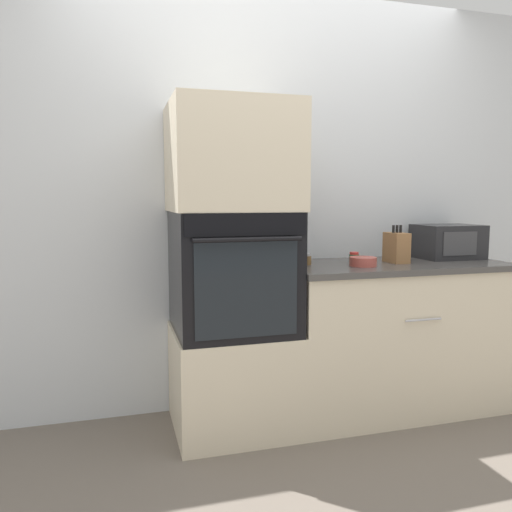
{
  "coord_description": "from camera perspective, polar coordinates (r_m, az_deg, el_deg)",
  "views": [
    {
      "loc": [
        -0.94,
        -2.31,
        1.28
      ],
      "look_at": [
        -0.22,
        0.21,
        0.97
      ],
      "focal_mm": 35.0,
      "sensor_mm": 36.0,
      "label": 1
    }
  ],
  "objects": [
    {
      "name": "condiment_jar_mid",
      "position": [
        3.03,
        4.43,
        0.47
      ],
      "size": [
        0.06,
        0.06,
        0.12
      ],
      "color": "silver",
      "rests_on": "counter_unit"
    },
    {
      "name": "wall_back",
      "position": [
        3.09,
        1.82,
        6.13
      ],
      "size": [
        8.0,
        0.05,
        2.5
      ],
      "color": "silver",
      "rests_on": "ground_plane"
    },
    {
      "name": "condiment_jar_far",
      "position": [
        2.88,
        5.94,
        -0.37
      ],
      "size": [
        0.04,
        0.04,
        0.07
      ],
      "color": "brown",
      "rests_on": "counter_unit"
    },
    {
      "name": "knife_block",
      "position": [
        3.07,
        15.75,
        0.95
      ],
      "size": [
        0.1,
        0.16,
        0.22
      ],
      "color": "olive",
      "rests_on": "counter_unit"
    },
    {
      "name": "wall_oven",
      "position": [
        2.71,
        -2.66,
        -1.76
      ],
      "size": [
        0.63,
        0.64,
        0.65
      ],
      "color": "black",
      "rests_on": "oven_cabinet_base"
    },
    {
      "name": "microwave",
      "position": [
        3.4,
        21.05,
        1.56
      ],
      "size": [
        0.38,
        0.3,
        0.21
      ],
      "color": "#232326",
      "rests_on": "counter_unit"
    },
    {
      "name": "counter_unit",
      "position": [
        3.17,
        15.26,
        -8.74
      ],
      "size": [
        1.34,
        0.63,
        0.9
      ],
      "color": "beige",
      "rests_on": "ground_plane"
    },
    {
      "name": "oven_cabinet_upper",
      "position": [
        2.69,
        -2.75,
        11.13
      ],
      "size": [
        0.65,
        0.6,
        0.56
      ],
      "color": "beige",
      "rests_on": "wall_oven"
    },
    {
      "name": "ground_plane",
      "position": [
        2.8,
        5.91,
        -20.53
      ],
      "size": [
        12.0,
        12.0,
        0.0
      ],
      "primitive_type": "plane",
      "color": "#6B6056"
    },
    {
      "name": "condiment_jar_near",
      "position": [
        3.01,
        11.14,
        -0.17
      ],
      "size": [
        0.06,
        0.06,
        0.06
      ],
      "color": "#427047",
      "rests_on": "counter_unit"
    },
    {
      "name": "bowl",
      "position": [
        2.88,
        12.14,
        -0.62
      ],
      "size": [
        0.15,
        0.15,
        0.05
      ],
      "color": "#B24C42",
      "rests_on": "counter_unit"
    },
    {
      "name": "oven_cabinet_base",
      "position": [
        2.86,
        -2.61,
        -13.81
      ],
      "size": [
        0.65,
        0.6,
        0.56
      ],
      "color": "beige",
      "rests_on": "ground_plane"
    }
  ]
}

